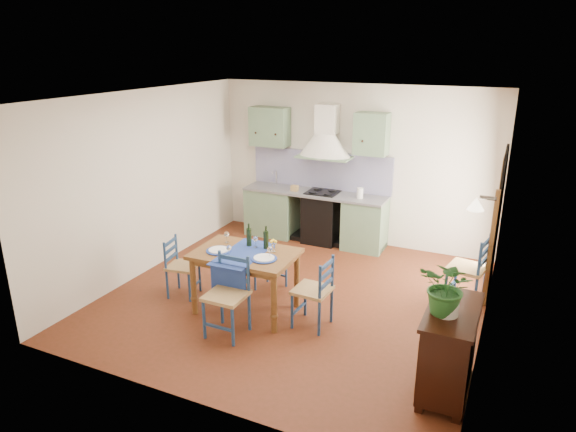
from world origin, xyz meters
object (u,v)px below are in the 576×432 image
Objects in this scene: potted_plant at (448,287)px; dining_table at (245,259)px; chair_near at (228,295)px; sideboard at (449,347)px.

dining_table is at bearing 164.46° from potted_plant.
dining_table is 0.64m from chair_near.
chair_near is 2.65m from potted_plant.
dining_table is 2.78m from potted_plant.
sideboard is at bearing -0.46° from chair_near.
sideboard is at bearing -12.84° from dining_table.
chair_near is at bearing 179.54° from sideboard.
chair_near reaches higher than sideboard.
potted_plant is (2.64, -0.73, 0.48)m from dining_table.
sideboard is at bearing 65.68° from potted_plant.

